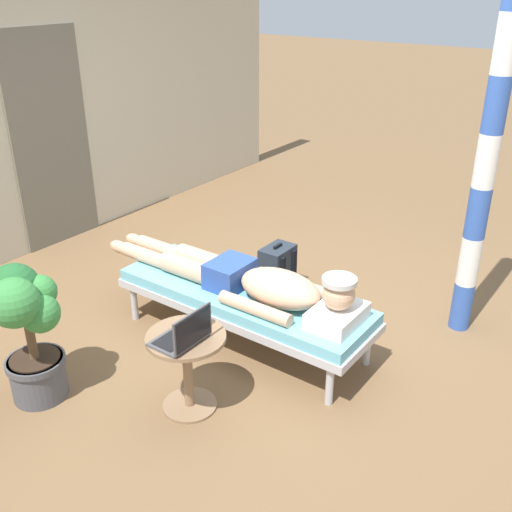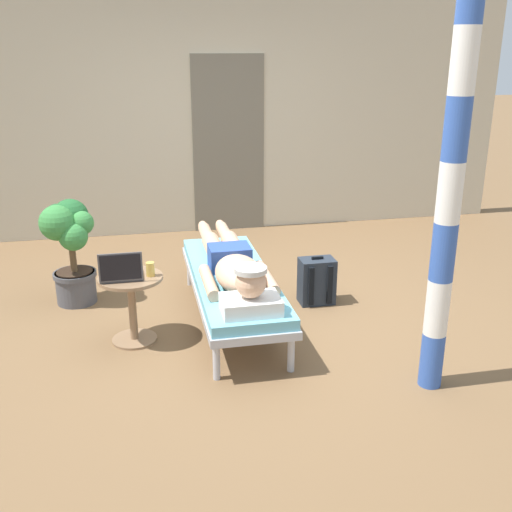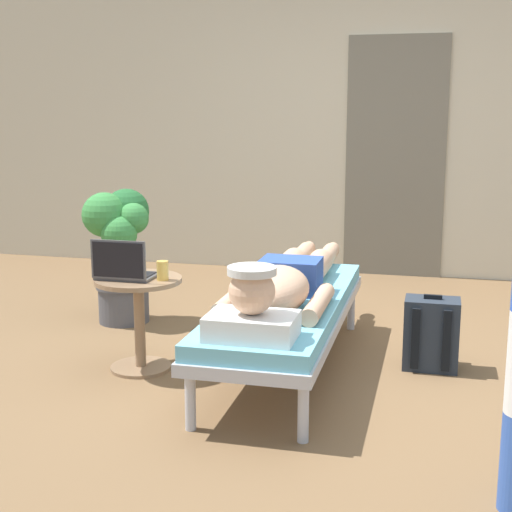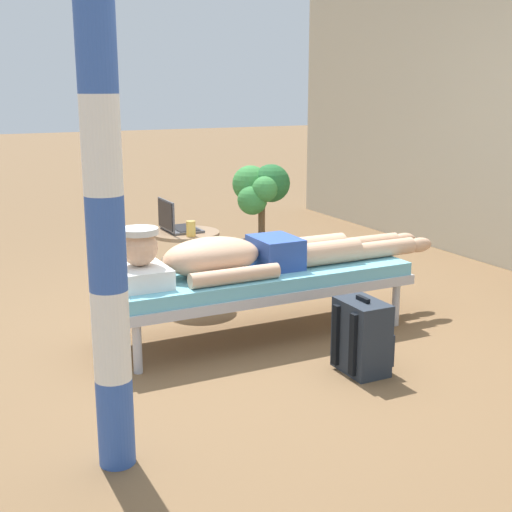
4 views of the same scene
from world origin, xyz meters
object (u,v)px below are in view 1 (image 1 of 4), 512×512
laptop (185,335)px  potted_plant (24,321)px  side_table (187,359)px  lounge_chair (243,299)px  person_reclining (253,281)px  backpack (277,269)px  porch_post (487,161)px  drink_glass (204,318)px

laptop → potted_plant: (-0.44, 0.90, -0.02)m
side_table → laptop: laptop is taller
lounge_chair → person_reclining: 0.19m
backpack → potted_plant: (-2.07, 0.44, 0.37)m
side_table → backpack: size_ratio=1.23×
backpack → porch_post: size_ratio=0.16×
side_table → backpack: bearing=14.7°
side_table → porch_post: porch_post is taller
person_reclining → backpack: person_reclining is taller
laptop → backpack: 1.74m
person_reclining → side_table: 0.81m
laptop → lounge_chair: bearing=15.0°
drink_glass → backpack: 1.53m
person_reclining → side_table: person_reclining is taller
laptop → porch_post: 2.32m
person_reclining → backpack: 0.90m
lounge_chair → person_reclining: size_ratio=0.89×
porch_post → laptop: bearing=153.2°
lounge_chair → drink_glass: 0.71m
side_table → laptop: bearing=-139.5°
side_table → laptop: (-0.06, -0.05, 0.23)m
drink_glass → person_reclining: bearing=9.6°
porch_post → side_table: bearing=151.3°
drink_glass → side_table: bearing=174.0°
person_reclining → porch_post: size_ratio=0.83×
laptop → drink_glass: size_ratio=2.95×
side_table → drink_glass: 0.27m
porch_post → potted_plant: bearing=141.8°
person_reclining → drink_glass: (-0.64, -0.11, 0.06)m
lounge_chair → drink_glass: drink_glass is taller
side_table → laptop: size_ratio=1.69×
laptop → backpack: laptop is taller
potted_plant → porch_post: 3.16m
side_table → porch_post: (1.91, -1.05, 0.95)m
backpack → person_reclining: bearing=-157.8°
side_table → porch_post: 2.38m
person_reclining → laptop: size_ratio=7.00×
drink_glass → laptop: bearing=-170.4°
person_reclining → backpack: bearing=22.2°
drink_glass → backpack: bearing=16.7°
side_table → backpack: (1.57, 0.41, -0.16)m
laptop → porch_post: size_ratio=0.12×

